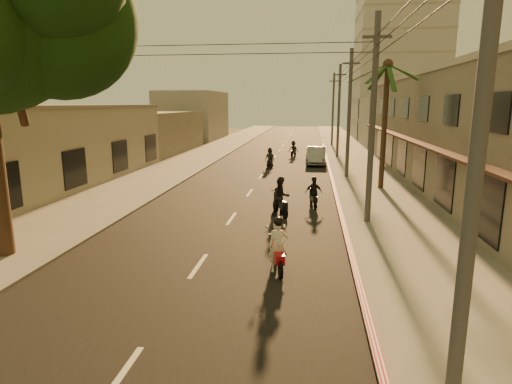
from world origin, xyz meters
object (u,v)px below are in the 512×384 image
scooter_mid_b (314,193)px  scooter_far_a (270,159)px  scooter_mid_a (281,198)px  scooter_far_b (293,149)px  scooter_red (278,247)px  parked_car (316,156)px  palm_tree (388,72)px

scooter_mid_b → scooter_far_a: 13.89m
scooter_mid_a → scooter_far_a: (-2.02, 15.40, -0.10)m
scooter_mid_a → scooter_far_b: bearing=67.4°
scooter_red → parked_car: bearing=74.6°
scooter_far_a → palm_tree: bearing=-40.7°
scooter_mid_a → scooter_far_a: 15.53m
scooter_mid_a → parked_car: size_ratio=0.41×
palm_tree → scooter_mid_b: size_ratio=5.01×
parked_car → scooter_far_a: bearing=-143.4°
scooter_red → scooter_mid_a: size_ratio=0.95×
scooter_far_a → scooter_far_b: size_ratio=1.07×
palm_tree → scooter_red: bearing=-110.8°
palm_tree → scooter_mid_a: palm_tree is taller
scooter_mid_a → parked_car: bearing=60.7°
scooter_far_a → parked_car: size_ratio=0.37×
palm_tree → scooter_mid_a: (-5.76, -7.12, -6.27)m
scooter_far_a → scooter_red: bearing=-77.7°
scooter_mid_a → parked_car: 18.15m
scooter_mid_b → scooter_far_b: size_ratio=0.99×
scooter_red → scooter_far_a: (-2.43, 22.37, -0.02)m
scooter_red → scooter_far_b: scooter_red is taller
scooter_far_b → parked_car: 5.62m
scooter_mid_b → scooter_far_a: scooter_far_a is taller
scooter_far_a → scooter_far_b: scooter_far_a is taller
scooter_mid_a → scooter_mid_b: size_ratio=1.17×
scooter_mid_a → scooter_mid_b: (1.57, 1.98, -0.15)m
palm_tree → scooter_red: size_ratio=4.49×
scooter_red → scooter_far_a: bearing=84.0°
scooter_far_b → scooter_red: bearing=-75.0°
palm_tree → scooter_far_b: palm_tree is taller
palm_tree → scooter_mid_b: palm_tree is taller
scooter_mid_a → scooter_mid_b: scooter_mid_a is taller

